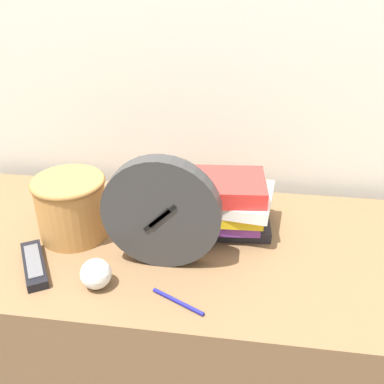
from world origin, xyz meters
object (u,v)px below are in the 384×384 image
(desk_clock, at_px, (159,213))
(crumpled_paper_ball, at_px, (96,274))
(pen, at_px, (178,302))
(tv_remote, at_px, (34,264))
(basket, at_px, (71,205))
(book_stack, at_px, (222,204))

(desk_clock, xyz_separation_m, crumpled_paper_ball, (-0.12, -0.10, -0.10))
(pen, bearing_deg, crumpled_paper_ball, 171.26)
(desk_clock, relative_size, pen, 2.27)
(tv_remote, bearing_deg, basket, 74.25)
(tv_remote, xyz_separation_m, pen, (0.33, -0.06, -0.01))
(book_stack, distance_m, basket, 0.36)
(desk_clock, bearing_deg, book_stack, 51.34)
(desk_clock, distance_m, tv_remote, 0.30)
(basket, height_order, tv_remote, basket)
(basket, relative_size, tv_remote, 1.08)
(crumpled_paper_ball, bearing_deg, desk_clock, 40.17)
(desk_clock, distance_m, basket, 0.25)
(desk_clock, height_order, crumpled_paper_ball, desk_clock)
(basket, xyz_separation_m, crumpled_paper_ball, (0.11, -0.18, -0.05))
(tv_remote, distance_m, crumpled_paper_ball, 0.16)
(desk_clock, bearing_deg, tv_remote, -167.03)
(book_stack, bearing_deg, tv_remote, -151.29)
(book_stack, height_order, tv_remote, book_stack)
(book_stack, xyz_separation_m, crumpled_paper_ball, (-0.24, -0.25, -0.04))
(book_stack, relative_size, basket, 1.44)
(basket, distance_m, tv_remote, 0.16)
(crumpled_paper_ball, distance_m, pen, 0.18)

